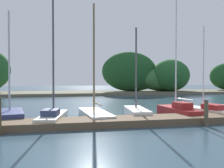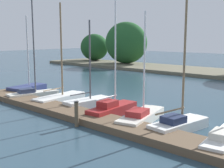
{
  "view_description": "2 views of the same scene",
  "coord_description": "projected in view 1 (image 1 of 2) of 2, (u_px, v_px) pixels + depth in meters",
  "views": [
    {
      "loc": [
        -6.44,
        0.1,
        2.33
      ],
      "look_at": [
        -3.6,
        13.89,
        2.02
      ],
      "focal_mm": 37.34,
      "sensor_mm": 36.0,
      "label": 1
    },
    {
      "loc": [
        11.26,
        1.24,
        4.42
      ],
      "look_at": [
        0.92,
        12.54,
        1.95
      ],
      "focal_mm": 46.76,
      "sensor_mm": 36.0,
      "label": 2
    }
  ],
  "objects": [
    {
      "name": "sailboat_1",
      "position": [
        53.0,
        115.0,
        12.32
      ],
      "size": [
        1.59,
        3.85,
        7.97
      ],
      "rotation": [
        0.0,
        0.0,
        1.41
      ],
      "color": "silver",
      "rests_on": "ground"
    },
    {
      "name": "dock_pier",
      "position": [
        186.0,
        119.0,
        12.56
      ],
      "size": [
        20.88,
        1.8,
        0.35
      ],
      "color": "brown",
      "rests_on": "ground"
    },
    {
      "name": "mooring_piling_1",
      "position": [
        206.0,
        113.0,
        11.54
      ],
      "size": [
        0.23,
        0.23,
        1.28
      ],
      "color": "brown",
      "rests_on": "ground"
    },
    {
      "name": "sailboat_2",
      "position": [
        94.0,
        113.0,
        13.52
      ],
      "size": [
        1.66,
        4.3,
        6.7
      ],
      "rotation": [
        0.0,
        0.0,
        1.68
      ],
      "color": "white",
      "rests_on": "ground"
    },
    {
      "name": "sailboat_4",
      "position": [
        177.0,
        110.0,
        14.31
      ],
      "size": [
        1.34,
        3.87,
        7.69
      ],
      "rotation": [
        0.0,
        0.0,
        1.66
      ],
      "color": "maroon",
      "rests_on": "ground"
    },
    {
      "name": "sailboat_5",
      "position": [
        205.0,
        111.0,
        14.78
      ],
      "size": [
        2.06,
        4.32,
        5.73
      ],
      "rotation": [
        0.0,
        0.0,
        1.81
      ],
      "color": "silver",
      "rests_on": "ground"
    },
    {
      "name": "sailboat_0",
      "position": [
        10.0,
        115.0,
        12.88
      ],
      "size": [
        1.98,
        3.45,
        6.1
      ],
      "rotation": [
        0.0,
        0.0,
        1.78
      ],
      "color": "navy",
      "rests_on": "ground"
    },
    {
      "name": "sailboat_3",
      "position": [
        136.0,
        111.0,
        14.24
      ],
      "size": [
        1.34,
        3.44,
        5.48
      ],
      "rotation": [
        0.0,
        0.0,
        1.48
      ],
      "color": "white",
      "rests_on": "ground"
    },
    {
      "name": "far_shore",
      "position": [
        117.0,
        77.0,
        36.27
      ],
      "size": [
        61.56,
        8.0,
        6.75
      ],
      "color": "#66604C",
      "rests_on": "ground"
    }
  ]
}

